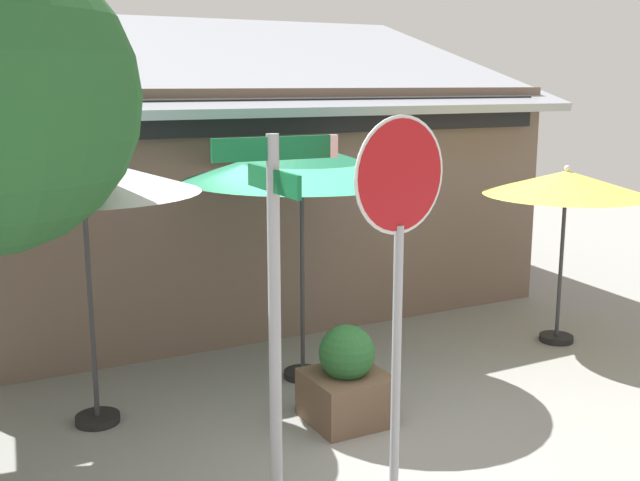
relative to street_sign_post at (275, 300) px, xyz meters
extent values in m
cube|color=gray|center=(1.74, 1.55, -1.90)|extent=(28.00, 28.00, 0.10)
cube|color=#705B4C|center=(2.02, 6.48, -0.21)|extent=(8.59, 4.75, 3.28)
cube|color=#999EA8|center=(2.02, 6.33, 1.87)|extent=(9.09, 5.29, 1.56)
cube|color=black|center=(2.02, 4.05, 1.09)|extent=(7.99, 0.16, 0.44)
cylinder|color=#A8AAB2|center=(0.00, 0.00, -0.34)|extent=(0.09, 0.09, 3.02)
cube|color=#116B38|center=(0.00, 0.00, 1.07)|extent=(0.87, 0.05, 0.16)
cube|color=#116B38|center=(0.00, 0.00, 0.85)|extent=(0.05, 0.87, 0.16)
cube|color=white|center=(0.46, -0.01, 1.07)|extent=(0.06, 0.04, 0.16)
cylinder|color=#A8AAB2|center=(0.86, -0.27, -0.67)|extent=(0.07, 0.07, 2.35)
cylinder|color=white|center=(0.86, -0.27, 0.86)|extent=(0.84, 0.16, 0.85)
cylinder|color=red|center=(0.86, -0.27, 0.86)|extent=(0.79, 0.16, 0.80)
cylinder|color=black|center=(-0.77, 2.64, -1.81)|extent=(0.44, 0.44, 0.08)
cylinder|color=#333335|center=(-0.77, 2.64, -0.66)|extent=(0.05, 0.05, 2.38)
cone|color=white|center=(-0.77, 2.64, 0.65)|extent=(2.22, 2.22, 0.34)
sphere|color=silver|center=(-0.77, 2.64, 0.86)|extent=(0.08, 0.08, 0.08)
cylinder|color=black|center=(1.60, 2.76, -1.81)|extent=(0.44, 0.44, 0.08)
cylinder|color=#333335|center=(1.60, 2.76, -0.67)|extent=(0.05, 0.05, 2.35)
cone|color=#1E724C|center=(1.60, 2.76, 0.66)|extent=(2.61, 2.61, 0.42)
sphere|color=silver|center=(1.60, 2.76, 0.90)|extent=(0.08, 0.08, 0.08)
cylinder|color=black|center=(5.13, 2.32, -1.81)|extent=(0.44, 0.44, 0.08)
cylinder|color=#333335|center=(5.13, 2.32, -0.85)|extent=(0.05, 0.05, 2.00)
cone|color=#EAD14C|center=(5.13, 2.32, 0.26)|extent=(2.09, 2.09, 0.31)
sphere|color=silver|center=(5.13, 2.32, 0.44)|extent=(0.08, 0.08, 0.08)
cube|color=brown|center=(1.46, 1.51, -1.60)|extent=(0.78, 0.78, 0.50)
sphere|color=#28602D|center=(1.46, 1.51, -1.13)|extent=(0.56, 0.56, 0.56)
camera|label=1|loc=(-2.17, -4.76, 1.51)|focal=43.10mm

